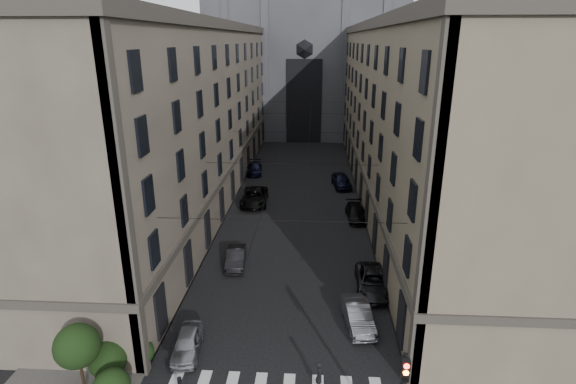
% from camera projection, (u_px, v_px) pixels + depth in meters
% --- Properties ---
extents(sidewalk_left, '(7.00, 80.00, 0.15)m').
position_uv_depth(sidewalk_left, '(208.00, 192.00, 52.51)').
color(sidewalk_left, '#383533').
rests_on(sidewalk_left, ground).
extents(sidewalk_right, '(7.00, 80.00, 0.15)m').
position_uv_depth(sidewalk_right, '(389.00, 196.00, 51.35)').
color(sidewalk_right, '#383533').
rests_on(sidewalk_right, ground).
extents(building_left, '(13.60, 60.60, 18.85)m').
position_uv_depth(building_left, '(177.00, 113.00, 49.68)').
color(building_left, '#4B433A').
rests_on(building_left, ground).
extents(building_right, '(13.60, 60.60, 18.85)m').
position_uv_depth(building_right, '(423.00, 115.00, 48.20)').
color(building_right, brown).
rests_on(building_right, ground).
extents(gothic_tower, '(35.00, 23.00, 58.00)m').
position_uv_depth(gothic_tower, '(306.00, 35.00, 83.02)').
color(gothic_tower, '#2D2D33').
rests_on(gothic_tower, ground).
extents(shrub_cluster, '(3.90, 4.40, 3.90)m').
position_uv_depth(shrub_cluster, '(101.00, 359.00, 22.57)').
color(shrub_cluster, black).
rests_on(shrub_cluster, sidewalk_left).
extents(tram_wires, '(14.00, 60.00, 0.43)m').
position_uv_depth(tram_wires, '(298.00, 134.00, 49.27)').
color(tram_wires, black).
rests_on(tram_wires, ground).
extents(car_left_near, '(1.82, 3.87, 1.28)m').
position_uv_depth(car_left_near, '(187.00, 343.00, 25.58)').
color(car_left_near, gray).
rests_on(car_left_near, ground).
extents(car_left_midnear, '(1.76, 4.15, 1.33)m').
position_uv_depth(car_left_midnear, '(236.00, 258.00, 35.53)').
color(car_left_midnear, black).
rests_on(car_left_midnear, ground).
extents(car_left_midfar, '(2.93, 6.01, 1.64)m').
position_uv_depth(car_left_midfar, '(254.00, 197.00, 48.75)').
color(car_left_midfar, black).
rests_on(car_left_midfar, ground).
extents(car_left_far, '(2.44, 5.05, 1.42)m').
position_uv_depth(car_left_far, '(254.00, 168.00, 59.99)').
color(car_left_far, black).
rests_on(car_left_far, ground).
extents(car_right_near, '(2.06, 4.44, 1.41)m').
position_uv_depth(car_right_near, '(358.00, 315.00, 28.04)').
color(car_right_near, slate).
rests_on(car_right_near, ground).
extents(car_right_midnear, '(2.59, 5.27, 1.44)m').
position_uv_depth(car_right_midnear, '(373.00, 281.00, 31.97)').
color(car_right_midnear, black).
rests_on(car_right_midnear, ground).
extents(car_right_midfar, '(2.17, 4.82, 1.37)m').
position_uv_depth(car_right_midfar, '(357.00, 213.00, 44.72)').
color(car_right_midfar, black).
rests_on(car_right_midfar, ground).
extents(car_right_far, '(2.59, 5.07, 1.65)m').
position_uv_depth(car_right_far, '(341.00, 180.00, 54.43)').
color(car_right_far, black).
rests_on(car_right_far, ground).
extents(pedestrian, '(0.44, 0.62, 1.58)m').
position_uv_depth(pedestrian, '(319.00, 375.00, 22.91)').
color(pedestrian, black).
rests_on(pedestrian, ground).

